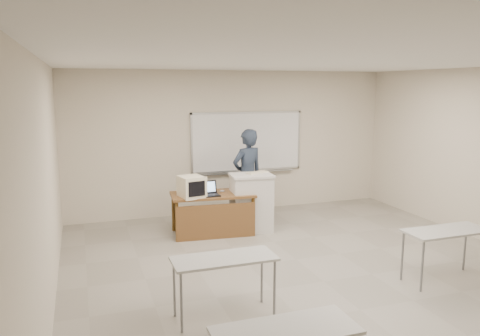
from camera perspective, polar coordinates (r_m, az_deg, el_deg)
name	(u,v)px	position (r m, az deg, el deg)	size (l,w,h in m)	color
floor	(324,282)	(6.78, 10.19, -13.50)	(7.00, 8.00, 0.01)	gray
whiteboard	(247,143)	(10.04, 0.88, 3.12)	(2.48, 0.10, 1.31)	white
student_desks	(387,272)	(5.48, 17.44, -11.99)	(4.40, 2.20, 0.73)	#989892
instructor_desk	(214,205)	(8.47, -3.16, -4.58)	(1.49, 0.75, 0.75)	brown
podium	(251,203)	(8.70, 1.38, -4.24)	(0.77, 0.56, 1.08)	beige
crt_monitor	(191,187)	(8.27, -5.96, -2.27)	(0.40, 0.45, 0.38)	beige
laptop	(209,192)	(8.37, -3.78, -2.95)	(0.33, 0.31, 0.25)	black
mouse	(222,191)	(8.62, -2.19, -2.83)	(0.09, 0.06, 0.04)	#A2A3AA
keyboard	(257,172)	(8.71, 2.14, -0.54)	(0.43, 0.14, 0.02)	beige
presenter	(247,176)	(9.26, 0.91, -0.93)	(0.68, 0.44, 1.85)	black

